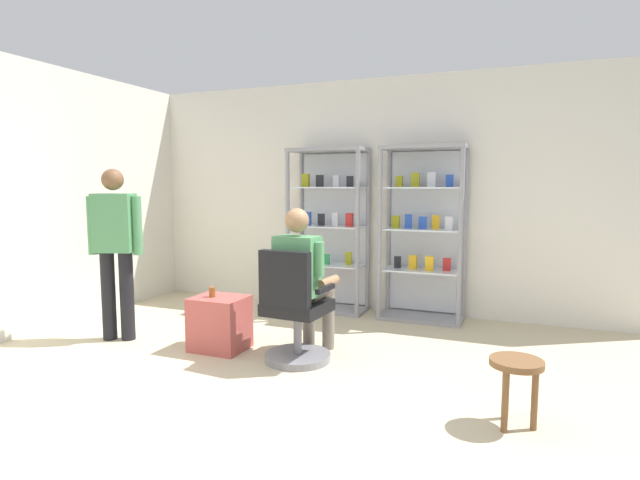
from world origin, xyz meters
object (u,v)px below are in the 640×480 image
Objects in this scene: tea_glass at (212,292)px; office_chair at (294,316)px; display_cabinet_left at (330,229)px; storage_crate at (220,323)px; display_cabinet_right at (423,232)px; seated_shopkeeper at (303,275)px; standing_customer at (115,243)px; wooden_stool at (516,373)px.

office_chair is at bearing -2.42° from tea_glass.
display_cabinet_left is 1.95m from storage_crate.
display_cabinet_left and display_cabinet_right have the same top height.
seated_shopkeeper is 14.31× the size of tea_glass.
storage_crate is 0.29m from tea_glass.
tea_glass is (-0.06, -0.02, 0.29)m from storage_crate.
seated_shopkeeper is 0.79× the size of standing_customer.
display_cabinet_left is at bearing 103.26° from seated_shopkeeper.
display_cabinet_right is 2.42m from storage_crate.
standing_customer is (-1.83, -0.05, 0.54)m from office_chair.
wooden_stool is at bearing -21.74° from seated_shopkeeper.
office_chair is 1.91m from standing_customer.
storage_crate is at bearing 20.92° from tea_glass.
display_cabinet_right is at bearing 36.32° from standing_customer.
storage_crate is at bearing -172.26° from seated_shopkeeper.
standing_customer reaches higher than wooden_stool.
display_cabinet_right reaches higher than tea_glass.
office_chair is at bearing 1.65° from standing_customer.
office_chair reaches higher than storage_crate.
office_chair is at bearing 163.21° from wooden_stool.
standing_customer is (-1.85, -0.22, 0.22)m from seated_shopkeeper.
display_cabinet_left is 1.90m from tea_glass.
seated_shopkeeper is (0.39, -1.66, -0.25)m from display_cabinet_left.
wooden_stool is at bearing -66.74° from display_cabinet_right.
tea_glass is (-0.83, 0.03, 0.13)m from office_chair.
office_chair is at bearing -111.52° from display_cabinet_right.
display_cabinet_left is 3.22m from wooden_stool.
seated_shopkeeper is at bearing 6.67° from standing_customer.
wooden_stool is (2.55, -0.56, -0.19)m from tea_glass.
display_cabinet_right is 21.08× the size of tea_glass.
display_cabinet_left is 1.95m from office_chair.
display_cabinet_right is 2.63m from wooden_stool.
wooden_stool is (3.56, -0.47, -0.59)m from standing_customer.
standing_customer is at bearing -178.35° from office_chair.
display_cabinet_left is 1.10m from display_cabinet_right.
office_chair reaches higher than tea_glass.
display_cabinet_right is at bearing -0.02° from display_cabinet_left.
wooden_stool is at bearing -16.79° from office_chair.
display_cabinet_right is at bearing 49.93° from storage_crate.
tea_glass is at bearing -103.97° from display_cabinet_left.
tea_glass reaches higher than wooden_stool.
display_cabinet_right is 2.40m from tea_glass.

